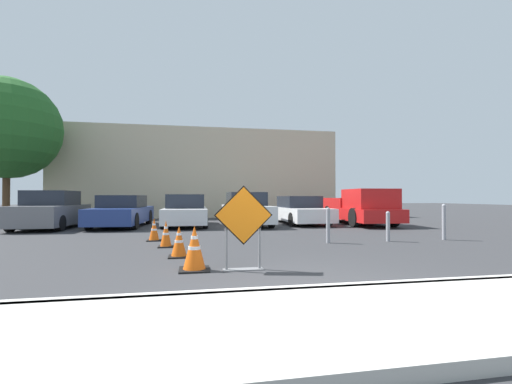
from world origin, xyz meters
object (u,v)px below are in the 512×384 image
at_px(bollard_third, 444,221).
at_px(parked_car_fourth, 246,210).
at_px(pickup_truck, 361,209).
at_px(traffic_cone_second, 179,242).
at_px(bollard_second, 388,225).
at_px(parked_car_fifth, 299,211).
at_px(parked_car_third, 186,211).
at_px(traffic_cone_fourth, 154,230).
at_px(traffic_cone_third, 166,234).
at_px(parked_car_nearest, 51,211).
at_px(traffic_cone_nearest, 194,249).
at_px(parked_car_second, 122,212).
at_px(bollard_nearest, 328,224).
at_px(road_closed_sign, 244,223).

bearing_deg(bollard_third, parked_car_fourth, 128.83).
bearing_deg(pickup_truck, traffic_cone_second, 45.86).
bearing_deg(bollard_second, parked_car_fourth, 116.97).
bearing_deg(parked_car_fifth, parked_car_third, 2.66).
height_order(traffic_cone_second, traffic_cone_fourth, traffic_cone_second).
relative_size(parked_car_third, pickup_truck, 0.76).
bearing_deg(bollard_third, parked_car_third, 140.18).
bearing_deg(pickup_truck, bollard_second, 72.99).
bearing_deg(parked_car_third, traffic_cone_third, 87.50).
relative_size(parked_car_nearest, parked_car_fourth, 0.94).
bearing_deg(traffic_cone_third, bollard_second, -0.37).
distance_m(traffic_cone_third, parked_car_fifth, 8.84).
bearing_deg(traffic_cone_nearest, bollard_second, 27.65).
bearing_deg(traffic_cone_second, parked_car_third, 89.96).
relative_size(traffic_cone_fourth, parked_car_nearest, 0.16).
bearing_deg(bollard_third, pickup_truck, 86.50).
bearing_deg(traffic_cone_nearest, parked_car_fifth, 62.41).
bearing_deg(traffic_cone_fourth, bollard_third, -9.31).
bearing_deg(parked_car_second, traffic_cone_third, 113.34).
relative_size(traffic_cone_fourth, bollard_second, 0.75).
relative_size(pickup_truck, bollard_nearest, 5.67).
distance_m(parked_car_third, bollard_second, 8.64).
xyz_separation_m(traffic_cone_fourth, bollard_second, (6.64, -1.39, 0.14)).
xyz_separation_m(road_closed_sign, traffic_cone_third, (-1.53, 3.11, -0.49)).
height_order(traffic_cone_second, bollard_nearest, bollard_nearest).
distance_m(road_closed_sign, pickup_truck, 11.14).
bearing_deg(parked_car_fifth, parked_car_nearest, 1.71).
distance_m(parked_car_second, parked_car_fourth, 5.36).
bearing_deg(road_closed_sign, parked_car_fourth, 80.62).
xyz_separation_m(parked_car_nearest, bollard_nearest, (9.34, -6.18, -0.18)).
relative_size(traffic_cone_second, bollard_second, 0.77).
xyz_separation_m(traffic_cone_third, parked_car_second, (-2.29, 6.50, 0.30)).
relative_size(traffic_cone_nearest, parked_car_third, 0.18).
height_order(parked_car_second, bollard_third, parked_car_second).
height_order(traffic_cone_third, parked_car_fourth, parked_car_fourth).
relative_size(traffic_cone_third, traffic_cone_fourth, 1.04).
xyz_separation_m(traffic_cone_fourth, parked_car_second, (-1.86, 5.15, 0.32)).
bearing_deg(parked_car_third, bollard_second, 133.36).
distance_m(traffic_cone_fourth, pickup_truck, 9.83).
relative_size(traffic_cone_second, parked_car_fourth, 0.15).
distance_m(parked_car_third, parked_car_fourth, 2.68).
height_order(parked_car_second, parked_car_fifth, parked_car_second).
bearing_deg(bollard_nearest, bollard_second, 0.00).
relative_size(parked_car_nearest, bollard_second, 4.68).
xyz_separation_m(traffic_cone_nearest, traffic_cone_second, (-0.31, 1.39, -0.06)).
relative_size(traffic_cone_fourth, parked_car_second, 0.14).
xyz_separation_m(parked_car_second, bollard_second, (8.50, -6.54, -0.17)).
bearing_deg(pickup_truck, bollard_nearest, 58.79).
bearing_deg(traffic_cone_fourth, parked_car_fourth, 53.95).
height_order(traffic_cone_second, pickup_truck, pickup_truck).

